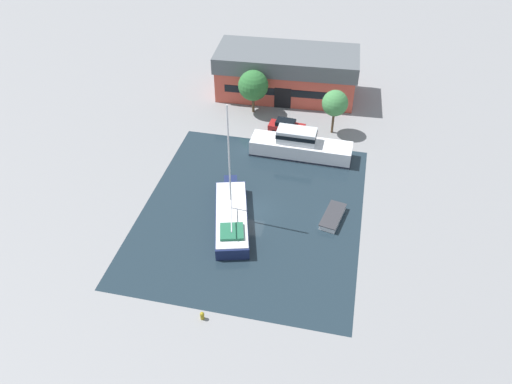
{
  "coord_description": "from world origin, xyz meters",
  "views": [
    {
      "loc": [
        9.03,
        -39.14,
        36.03
      ],
      "look_at": [
        0.0,
        2.06,
        1.0
      ],
      "focal_mm": 35.0,
      "sensor_mm": 36.0,
      "label": 1
    }
  ],
  "objects_px": {
    "quay_tree_by_water": "(335,103)",
    "motor_cruiser": "(300,146)",
    "parked_car": "(286,126)",
    "sailboat_moored": "(232,216)",
    "quay_tree_near_building": "(253,86)",
    "small_dinghy": "(333,217)",
    "warehouse_building": "(287,73)"
  },
  "relations": [
    {
      "from": "warehouse_building",
      "to": "small_dinghy",
      "type": "height_order",
      "value": "warehouse_building"
    },
    {
      "from": "sailboat_moored",
      "to": "small_dinghy",
      "type": "relative_size",
      "value": 2.92
    },
    {
      "from": "small_dinghy",
      "to": "quay_tree_by_water",
      "type": "bearing_deg",
      "value": -72.45
    },
    {
      "from": "quay_tree_by_water",
      "to": "parked_car",
      "type": "distance_m",
      "value": 6.95
    },
    {
      "from": "warehouse_building",
      "to": "parked_car",
      "type": "bearing_deg",
      "value": -82.94
    },
    {
      "from": "quay_tree_near_building",
      "to": "small_dinghy",
      "type": "relative_size",
      "value": 1.31
    },
    {
      "from": "warehouse_building",
      "to": "motor_cruiser",
      "type": "distance_m",
      "value": 15.9
    },
    {
      "from": "warehouse_building",
      "to": "quay_tree_near_building",
      "type": "height_order",
      "value": "warehouse_building"
    },
    {
      "from": "quay_tree_by_water",
      "to": "parked_car",
      "type": "height_order",
      "value": "quay_tree_by_water"
    },
    {
      "from": "parked_car",
      "to": "sailboat_moored",
      "type": "relative_size",
      "value": 0.36
    },
    {
      "from": "quay_tree_by_water",
      "to": "small_dinghy",
      "type": "relative_size",
      "value": 1.29
    },
    {
      "from": "quay_tree_near_building",
      "to": "parked_car",
      "type": "distance_m",
      "value": 7.5
    },
    {
      "from": "quay_tree_by_water",
      "to": "motor_cruiser",
      "type": "distance_m",
      "value": 7.6
    },
    {
      "from": "warehouse_building",
      "to": "motor_cruiser",
      "type": "bearing_deg",
      "value": -77.18
    },
    {
      "from": "quay_tree_near_building",
      "to": "sailboat_moored",
      "type": "distance_m",
      "value": 22.91
    },
    {
      "from": "warehouse_building",
      "to": "small_dinghy",
      "type": "xyz_separation_m",
      "value": [
        9.49,
        -26.0,
        -2.99
      ]
    },
    {
      "from": "motor_cruiser",
      "to": "small_dinghy",
      "type": "height_order",
      "value": "motor_cruiser"
    },
    {
      "from": "quay_tree_near_building",
      "to": "quay_tree_by_water",
      "type": "xyz_separation_m",
      "value": [
        11.28,
        -2.93,
        0.28
      ]
    },
    {
      "from": "sailboat_moored",
      "to": "motor_cruiser",
      "type": "height_order",
      "value": "sailboat_moored"
    },
    {
      "from": "quay_tree_near_building",
      "to": "parked_car",
      "type": "bearing_deg",
      "value": -37.35
    },
    {
      "from": "quay_tree_by_water",
      "to": "sailboat_moored",
      "type": "xyz_separation_m",
      "value": [
        -8.59,
        -19.58,
        -3.57
      ]
    },
    {
      "from": "quay_tree_by_water",
      "to": "parked_car",
      "type": "relative_size",
      "value": 1.24
    },
    {
      "from": "motor_cruiser",
      "to": "small_dinghy",
      "type": "distance_m",
      "value": 12.04
    },
    {
      "from": "motor_cruiser",
      "to": "warehouse_building",
      "type": "bearing_deg",
      "value": 16.93
    },
    {
      "from": "parked_car",
      "to": "motor_cruiser",
      "type": "bearing_deg",
      "value": 31.85
    },
    {
      "from": "parked_car",
      "to": "small_dinghy",
      "type": "relative_size",
      "value": 1.04
    },
    {
      "from": "parked_car",
      "to": "motor_cruiser",
      "type": "relative_size",
      "value": 0.39
    },
    {
      "from": "warehouse_building",
      "to": "sailboat_moored",
      "type": "distance_m",
      "value": 28.79
    },
    {
      "from": "quay_tree_near_building",
      "to": "motor_cruiser",
      "type": "bearing_deg",
      "value": -48.89
    },
    {
      "from": "warehouse_building",
      "to": "parked_car",
      "type": "relative_size",
      "value": 4.23
    },
    {
      "from": "parked_car",
      "to": "sailboat_moored",
      "type": "height_order",
      "value": "sailboat_moored"
    },
    {
      "from": "parked_car",
      "to": "small_dinghy",
      "type": "distance_m",
      "value": 17.51
    }
  ]
}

